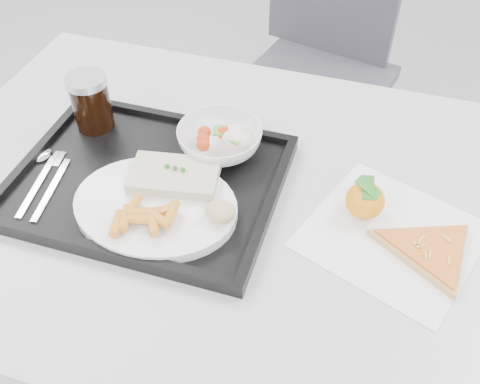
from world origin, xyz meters
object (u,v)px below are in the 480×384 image
dinner_plate (156,206)px  salad_bowl (220,140)px  tray (148,181)px  tangerine (365,200)px  table (250,223)px  chair (322,47)px  pizza_slice (429,250)px  cola_glass (91,101)px

dinner_plate → salad_bowl: size_ratio=1.78×
tray → tangerine: bearing=6.2°
salad_bowl → table: bearing=-45.6°
table → chair: (-0.03, 0.89, -0.15)m
salad_bowl → tangerine: (0.27, -0.07, -0.00)m
tray → dinner_plate: (0.04, -0.06, 0.02)m
tangerine → pizza_slice: tangerine is taller
dinner_plate → tangerine: (0.32, 0.10, 0.01)m
tray → pizza_slice: tray is taller
table → cola_glass: size_ratio=11.11×
chair → salad_bowl: size_ratio=6.11×
chair → tray: (-0.15, -0.91, 0.22)m
table → tangerine: size_ratio=15.94×
chair → cola_glass: (-0.30, -0.80, 0.28)m
table → chair: 0.90m
table → salad_bowl: salad_bowl is taller
salad_bowl → cola_glass: 0.25m
tray → pizza_slice: bearing=-1.4°
salad_bowl → cola_glass: (-0.25, -0.00, 0.03)m
table → dinner_plate: 0.18m
table → pizza_slice: pizza_slice is taller
cola_glass → table: bearing=-13.9°
chair → tangerine: 0.93m
dinner_plate → table: bearing=33.2°
dinner_plate → cola_glass: bearing=139.4°
pizza_slice → table: bearing=173.0°
salad_bowl → cola_glass: bearing=-179.4°
table → dinner_plate: (-0.13, -0.09, 0.09)m
chair → dinner_plate: size_ratio=3.44×
chair → dinner_plate: chair is taller
chair → tray: size_ratio=2.07×
dinner_plate → salad_bowl: (0.05, 0.17, 0.01)m
tray → tangerine: (0.36, 0.04, 0.03)m
chair → tray: chair is taller
tangerine → dinner_plate: bearing=-162.3°
cola_glass → tangerine: 0.53m
tray → cola_glass: 0.20m
pizza_slice → tangerine: bearing=154.8°
table → pizza_slice: 0.31m
pizza_slice → cola_glass: bearing=169.3°
pizza_slice → salad_bowl: bearing=162.2°
tangerine → pizza_slice: 0.12m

